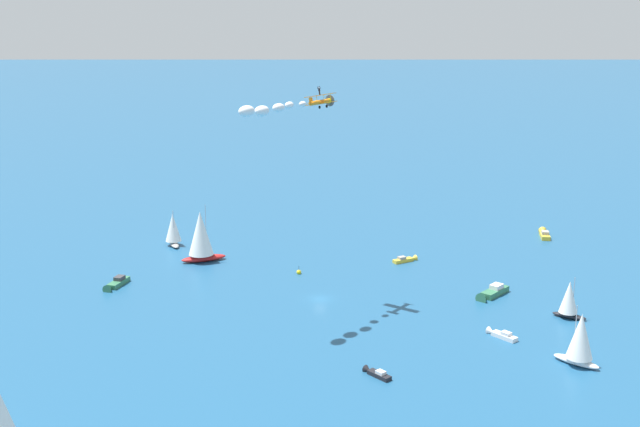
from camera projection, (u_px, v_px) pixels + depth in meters
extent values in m
plane|color=#1E517A|center=(320.00, 299.00, 168.40)|extent=(2000.00, 2000.00, 0.00)
ellipsoid|color=#B21E1E|center=(204.00, 258.00, 193.65)|extent=(10.07, 9.73, 1.53)
cylinder|color=#B2B2B7|center=(206.00, 230.00, 192.20)|extent=(0.14, 0.14, 12.58)
cone|color=white|center=(201.00, 233.00, 191.87)|extent=(8.51, 8.51, 10.70)
ellipsoid|color=black|center=(569.00, 316.00, 157.83)|extent=(6.88, 2.96, 0.93)
cylinder|color=#B2B2B7|center=(574.00, 296.00, 156.51)|extent=(0.14, 0.14, 7.67)
cone|color=white|center=(569.00, 297.00, 157.03)|extent=(4.23, 4.23, 6.52)
cube|color=#33704C|center=(119.00, 283.00, 176.83)|extent=(2.91, 6.97, 1.08)
cone|color=#33704C|center=(109.00, 289.00, 172.96)|extent=(2.35, 1.96, 2.17)
cube|color=#38383D|center=(119.00, 278.00, 177.06)|extent=(1.99, 2.55, 0.81)
ellipsoid|color=#9E9993|center=(174.00, 244.00, 206.40)|extent=(6.53, 6.86, 1.04)
cylinder|color=#B2B2B7|center=(174.00, 227.00, 204.71)|extent=(0.14, 0.14, 8.51)
cone|color=white|center=(173.00, 227.00, 205.66)|extent=(5.75, 5.75, 7.24)
cube|color=white|center=(504.00, 336.00, 148.00)|extent=(5.23, 3.75, 0.81)
cone|color=white|center=(491.00, 331.00, 150.27)|extent=(1.89, 2.03, 1.62)
cube|color=silver|center=(506.00, 333.00, 147.55)|extent=(2.16, 1.96, 0.61)
cube|color=gold|center=(545.00, 236.00, 213.99)|extent=(3.75, 7.21, 1.10)
cone|color=gold|center=(543.00, 231.00, 218.03)|extent=(2.55, 2.23, 2.20)
cube|color=gray|center=(545.00, 233.00, 213.26)|extent=(2.28, 2.75, 0.83)
ellipsoid|color=white|center=(576.00, 361.00, 137.09)|extent=(8.52, 5.01, 1.15)
cylinder|color=#B2B2B7|center=(575.00, 332.00, 136.18)|extent=(0.14, 0.14, 9.47)
cone|color=white|center=(581.00, 336.00, 135.63)|extent=(5.82, 5.82, 8.05)
cube|color=black|center=(379.00, 375.00, 132.33)|extent=(4.63, 3.25, 0.71)
cone|color=black|center=(368.00, 370.00, 134.30)|extent=(1.66, 1.79, 1.43)
cube|color=silver|center=(381.00, 372.00, 131.93)|extent=(1.91, 1.71, 0.54)
cube|color=#33704C|center=(495.00, 292.00, 170.70)|extent=(5.07, 8.33, 1.27)
cone|color=#33704C|center=(483.00, 298.00, 167.19)|extent=(3.08, 2.77, 2.54)
cube|color=silver|center=(497.00, 286.00, 170.85)|extent=(2.85, 3.30, 0.95)
cube|color=gold|center=(403.00, 260.00, 193.05)|extent=(4.46, 5.12, 0.83)
cone|color=gold|center=(413.00, 258.00, 194.61)|extent=(2.12, 2.06, 1.66)
cube|color=gray|center=(402.00, 258.00, 192.68)|extent=(2.15, 2.25, 0.62)
sphere|color=yellow|center=(299.00, 272.00, 184.45)|extent=(1.10, 1.10, 1.10)
cylinder|color=black|center=(299.00, 268.00, 184.19)|extent=(0.08, 0.08, 1.00)
cylinder|color=orange|center=(320.00, 102.00, 158.12)|extent=(2.62, 6.46, 1.05)
cylinder|color=yellow|center=(329.00, 101.00, 160.37)|extent=(1.29, 0.88, 1.17)
cylinder|color=#4C4C51|center=(330.00, 101.00, 160.70)|extent=(2.60, 0.72, 2.67)
cube|color=orange|center=(321.00, 103.00, 158.39)|extent=(7.20, 3.04, 1.41)
cube|color=orange|center=(320.00, 95.00, 158.16)|extent=(7.20, 3.04, 1.41)
cylinder|color=yellow|center=(311.00, 101.00, 159.82)|extent=(0.40, 0.19, 1.61)
cylinder|color=yellow|center=(317.00, 100.00, 158.83)|extent=(0.40, 0.19, 1.61)
cylinder|color=yellow|center=(324.00, 99.00, 157.72)|extent=(0.40, 0.19, 1.61)
cylinder|color=yellow|center=(331.00, 98.00, 156.73)|extent=(0.40, 0.19, 1.61)
cube|color=orange|center=(311.00, 101.00, 155.82)|extent=(0.58, 1.14, 1.20)
cube|color=orange|center=(311.00, 103.00, 155.90)|extent=(2.62, 1.49, 0.53)
cylinder|color=black|center=(320.00, 107.00, 159.43)|extent=(0.37, 0.64, 0.61)
cylinder|color=black|center=(327.00, 106.00, 158.33)|extent=(0.37, 0.64, 0.61)
cylinder|color=#262628|center=(320.00, 93.00, 158.10)|extent=(0.25, 0.14, 0.90)
cylinder|color=black|center=(319.00, 93.00, 158.16)|extent=(0.29, 0.19, 0.79)
cylinder|color=black|center=(320.00, 93.00, 158.04)|extent=(0.29, 0.19, 0.79)
cube|color=black|center=(319.00, 90.00, 158.01)|extent=(0.46, 0.30, 0.57)
sphere|color=#9E7051|center=(319.00, 88.00, 157.95)|extent=(0.21, 0.21, 0.21)
cylinder|color=black|center=(318.00, 88.00, 158.12)|extent=(0.29, 0.16, 0.58)
cylinder|color=black|center=(320.00, 87.00, 157.77)|extent=(0.45, 0.20, 0.50)
ellipsoid|color=white|center=(303.00, 104.00, 154.22)|extent=(1.78, 2.01, 1.25)
ellipsoid|color=white|center=(289.00, 105.00, 151.09)|extent=(2.21, 2.29, 1.60)
ellipsoid|color=white|center=(279.00, 108.00, 147.56)|extent=(2.78, 3.26, 1.92)
ellipsoid|color=white|center=(262.00, 111.00, 144.85)|extent=(3.33, 3.82, 2.32)
ellipsoid|color=white|center=(247.00, 111.00, 141.68)|extent=(3.52, 4.06, 2.44)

